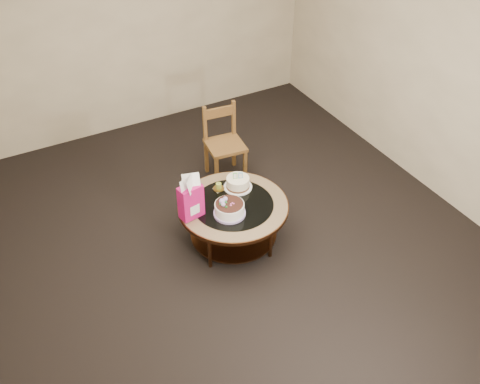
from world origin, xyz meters
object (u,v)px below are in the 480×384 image
gift_bag (191,197)px  dining_chair (224,143)px  coffee_table (233,210)px  decorated_cake (229,209)px  cream_cake (238,183)px

gift_bag → dining_chair: gift_bag is taller
coffee_table → dining_chair: dining_chair is taller
decorated_cake → cream_cake: (0.25, 0.30, -0.00)m
decorated_cake → cream_cake: 0.39m
gift_bag → coffee_table: bearing=-14.6°
coffee_table → decorated_cake: bearing=-131.7°
coffee_table → gift_bag: (-0.40, 0.03, 0.29)m
coffee_table → dining_chair: 1.07m
coffee_table → cream_cake: 0.28m
decorated_cake → cream_cake: cream_cake is taller
gift_bag → dining_chair: size_ratio=0.51×
decorated_cake → dining_chair: size_ratio=0.35×
cream_cake → dining_chair: (0.26, 0.79, -0.09)m
coffee_table → gift_bag: 0.49m
cream_cake → decorated_cake: bearing=-107.9°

